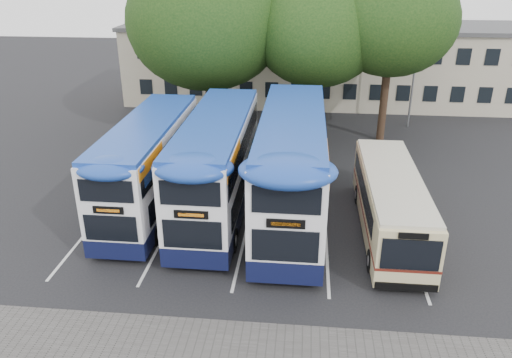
{
  "coord_description": "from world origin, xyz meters",
  "views": [
    {
      "loc": [
        -1.39,
        -15.12,
        11.09
      ],
      "look_at": [
        -3.42,
        5.0,
        2.1
      ],
      "focal_mm": 35.0,
      "sensor_mm": 36.0,
      "label": 1
    }
  ],
  "objects_px": {
    "tree_mid": "(318,31)",
    "bus_single": "(390,200)",
    "lamp_post": "(417,55)",
    "tree_right": "(392,21)",
    "bus_dd_mid": "(217,161)",
    "bus_dd_left": "(150,161)",
    "tree_left": "(206,22)",
    "bus_dd_right": "(292,163)"
  },
  "relations": [
    {
      "from": "tree_left",
      "to": "bus_dd_right",
      "type": "distance_m",
      "value": 13.85
    },
    {
      "from": "bus_dd_left",
      "to": "tree_left",
      "type": "bearing_deg",
      "value": 86.36
    },
    {
      "from": "bus_single",
      "to": "bus_dd_left",
      "type": "bearing_deg",
      "value": 173.21
    },
    {
      "from": "lamp_post",
      "to": "bus_dd_left",
      "type": "bearing_deg",
      "value": -135.95
    },
    {
      "from": "tree_mid",
      "to": "bus_single",
      "type": "distance_m",
      "value": 13.91
    },
    {
      "from": "tree_mid",
      "to": "bus_dd_left",
      "type": "relative_size",
      "value": 1.0
    },
    {
      "from": "lamp_post",
      "to": "bus_dd_left",
      "type": "relative_size",
      "value": 0.88
    },
    {
      "from": "bus_dd_mid",
      "to": "bus_dd_right",
      "type": "xyz_separation_m",
      "value": [
        3.42,
        -0.29,
        0.16
      ]
    },
    {
      "from": "bus_dd_left",
      "to": "bus_single",
      "type": "height_order",
      "value": "bus_dd_left"
    },
    {
      "from": "lamp_post",
      "to": "bus_dd_right",
      "type": "xyz_separation_m",
      "value": [
        -7.87,
        -14.33,
        -2.39
      ]
    },
    {
      "from": "bus_dd_right",
      "to": "bus_single",
      "type": "bearing_deg",
      "value": -13.35
    },
    {
      "from": "tree_left",
      "to": "tree_mid",
      "type": "xyz_separation_m",
      "value": [
        7.02,
        -0.2,
        -0.48
      ]
    },
    {
      "from": "bus_dd_left",
      "to": "bus_dd_mid",
      "type": "distance_m",
      "value": 3.23
    },
    {
      "from": "tree_left",
      "to": "bus_single",
      "type": "xyz_separation_m",
      "value": [
        10.24,
        -12.63,
        -5.83
      ]
    },
    {
      "from": "tree_mid",
      "to": "bus_dd_left",
      "type": "height_order",
      "value": "tree_mid"
    },
    {
      "from": "tree_mid",
      "to": "bus_dd_right",
      "type": "relative_size",
      "value": 0.88
    },
    {
      "from": "lamp_post",
      "to": "bus_dd_right",
      "type": "relative_size",
      "value": 0.77
    },
    {
      "from": "tree_left",
      "to": "bus_single",
      "type": "bearing_deg",
      "value": -50.95
    },
    {
      "from": "tree_left",
      "to": "bus_dd_right",
      "type": "xyz_separation_m",
      "value": [
        5.93,
        -11.61,
        -4.69
      ]
    },
    {
      "from": "tree_left",
      "to": "tree_mid",
      "type": "bearing_deg",
      "value": -1.67
    },
    {
      "from": "lamp_post",
      "to": "tree_left",
      "type": "bearing_deg",
      "value": -168.83
    },
    {
      "from": "tree_right",
      "to": "bus_dd_right",
      "type": "relative_size",
      "value": 0.94
    },
    {
      "from": "bus_dd_left",
      "to": "bus_single",
      "type": "relative_size",
      "value": 1.12
    },
    {
      "from": "bus_dd_right",
      "to": "tree_mid",
      "type": "bearing_deg",
      "value": 84.51
    },
    {
      "from": "tree_right",
      "to": "bus_dd_mid",
      "type": "height_order",
      "value": "tree_right"
    },
    {
      "from": "tree_mid",
      "to": "bus_single",
      "type": "height_order",
      "value": "tree_mid"
    },
    {
      "from": "tree_mid",
      "to": "bus_dd_right",
      "type": "height_order",
      "value": "tree_mid"
    },
    {
      "from": "tree_left",
      "to": "bus_dd_right",
      "type": "relative_size",
      "value": 1.0
    },
    {
      "from": "bus_dd_mid",
      "to": "tree_left",
      "type": "bearing_deg",
      "value": 102.49
    },
    {
      "from": "lamp_post",
      "to": "tree_left",
      "type": "relative_size",
      "value": 0.78
    },
    {
      "from": "tree_right",
      "to": "lamp_post",
      "type": "bearing_deg",
      "value": 52.41
    },
    {
      "from": "bus_single",
      "to": "tree_right",
      "type": "bearing_deg",
      "value": 84.33
    },
    {
      "from": "lamp_post",
      "to": "bus_single",
      "type": "relative_size",
      "value": 0.98
    },
    {
      "from": "tree_mid",
      "to": "bus_dd_mid",
      "type": "height_order",
      "value": "tree_mid"
    },
    {
      "from": "lamp_post",
      "to": "tree_mid",
      "type": "height_order",
      "value": "tree_mid"
    },
    {
      "from": "lamp_post",
      "to": "tree_mid",
      "type": "xyz_separation_m",
      "value": [
        -6.78,
        -2.93,
        1.82
      ]
    },
    {
      "from": "tree_left",
      "to": "bus_dd_mid",
      "type": "distance_m",
      "value": 12.57
    },
    {
      "from": "tree_mid",
      "to": "tree_right",
      "type": "height_order",
      "value": "tree_right"
    },
    {
      "from": "tree_right",
      "to": "bus_dd_left",
      "type": "relative_size",
      "value": 1.06
    },
    {
      "from": "tree_left",
      "to": "tree_right",
      "type": "relative_size",
      "value": 1.07
    },
    {
      "from": "lamp_post",
      "to": "bus_dd_left",
      "type": "height_order",
      "value": "lamp_post"
    },
    {
      "from": "bus_dd_mid",
      "to": "bus_single",
      "type": "xyz_separation_m",
      "value": [
        7.74,
        -1.31,
        -0.97
      ]
    }
  ]
}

